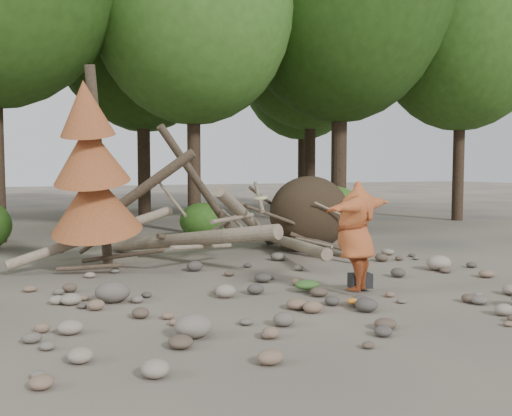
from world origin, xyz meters
name	(u,v)px	position (x,y,z in m)	size (l,w,h in m)	color
ground	(301,291)	(0.00, 0.00, 0.00)	(120.00, 120.00, 0.00)	#514C44
deadfall_pile	(291,216)	(2.02, 4.24, 0.95)	(8.55, 5.24, 3.30)	#332619
dead_conifer	(92,172)	(-3.12, 3.37, 2.11)	(2.06, 2.16, 4.35)	#4C3F30
bush_mid	(202,221)	(0.80, 7.80, 0.56)	(1.40, 1.40, 1.12)	#315E1B
bush_right	(333,211)	(5.00, 7.00, 0.80)	(2.00, 2.00, 1.60)	#3C6F22
frisbee_thrower	(356,236)	(0.71, -0.63, 1.03)	(2.94, 1.76, 1.90)	#A64E25
backpack	(360,284)	(0.96, -0.43, 0.13)	(0.39, 0.26, 0.26)	black
cloth_green	(307,287)	(0.05, -0.13, 0.09)	(0.46, 0.38, 0.17)	#325B24
cloth_orange	(355,304)	(0.21, -1.37, 0.05)	(0.26, 0.22, 0.10)	#C47021
boulder_front_left	(193,326)	(-2.63, -1.87, 0.15)	(0.51, 0.46, 0.31)	slate
boulder_mid_right	(439,263)	(3.68, 0.60, 0.16)	(0.54, 0.49, 0.32)	gray
boulder_mid_left	(113,292)	(-3.23, 0.53, 0.17)	(0.57, 0.52, 0.34)	#5D554E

